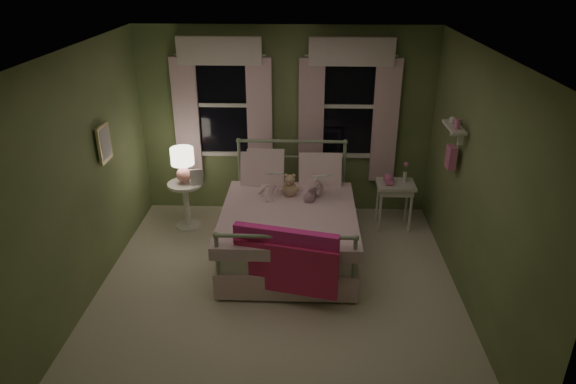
{
  "coord_description": "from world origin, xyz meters",
  "views": [
    {
      "loc": [
        0.29,
        -4.7,
        3.38
      ],
      "look_at": [
        0.1,
        0.47,
        1.0
      ],
      "focal_mm": 32.0,
      "sensor_mm": 36.0,
      "label": 1
    }
  ],
  "objects_px": {
    "teddy_bear": "(290,187)",
    "nightstand_right": "(395,190)",
    "bed": "(289,227)",
    "child_right": "(313,170)",
    "child_left": "(268,169)",
    "nightstand_left": "(186,199)",
    "table_lamp": "(183,162)"
  },
  "relations": [
    {
      "from": "teddy_bear",
      "to": "nightstand_right",
      "type": "relative_size",
      "value": 0.48
    },
    {
      "from": "bed",
      "to": "child_right",
      "type": "height_order",
      "value": "child_right"
    },
    {
      "from": "child_right",
      "to": "nightstand_right",
      "type": "xyz_separation_m",
      "value": [
        1.11,
        0.33,
        -0.4
      ]
    },
    {
      "from": "child_right",
      "to": "nightstand_left",
      "type": "distance_m",
      "value": 1.79
    },
    {
      "from": "nightstand_right",
      "to": "nightstand_left",
      "type": "bearing_deg",
      "value": -177.85
    },
    {
      "from": "child_right",
      "to": "teddy_bear",
      "type": "xyz_separation_m",
      "value": [
        -0.28,
        -0.16,
        -0.16
      ]
    },
    {
      "from": "child_left",
      "to": "table_lamp",
      "type": "xyz_separation_m",
      "value": [
        -1.13,
        0.22,
        0.0
      ]
    },
    {
      "from": "child_left",
      "to": "teddy_bear",
      "type": "relative_size",
      "value": 2.48
    },
    {
      "from": "nightstand_right",
      "to": "teddy_bear",
      "type": "bearing_deg",
      "value": -160.67
    },
    {
      "from": "child_right",
      "to": "table_lamp",
      "type": "xyz_separation_m",
      "value": [
        -1.69,
        0.22,
        0.01
      ]
    },
    {
      "from": "child_right",
      "to": "child_left",
      "type": "bearing_deg",
      "value": 10.79
    },
    {
      "from": "bed",
      "to": "child_right",
      "type": "distance_m",
      "value": 0.77
    },
    {
      "from": "child_right",
      "to": "teddy_bear",
      "type": "relative_size",
      "value": 2.44
    },
    {
      "from": "teddy_bear",
      "to": "nightstand_left",
      "type": "bearing_deg",
      "value": 164.84
    },
    {
      "from": "child_left",
      "to": "nightstand_left",
      "type": "height_order",
      "value": "child_left"
    },
    {
      "from": "child_right",
      "to": "nightstand_left",
      "type": "xyz_separation_m",
      "value": [
        -1.69,
        0.22,
        -0.53
      ]
    },
    {
      "from": "child_right",
      "to": "teddy_bear",
      "type": "height_order",
      "value": "child_right"
    },
    {
      "from": "child_left",
      "to": "nightstand_left",
      "type": "distance_m",
      "value": 1.27
    },
    {
      "from": "nightstand_left",
      "to": "child_left",
      "type": "bearing_deg",
      "value": -11.2
    },
    {
      "from": "bed",
      "to": "child_right",
      "type": "bearing_deg",
      "value": 56.58
    },
    {
      "from": "bed",
      "to": "child_left",
      "type": "distance_m",
      "value": 0.77
    },
    {
      "from": "table_lamp",
      "to": "teddy_bear",
      "type": "bearing_deg",
      "value": -15.16
    },
    {
      "from": "bed",
      "to": "nightstand_left",
      "type": "distance_m",
      "value": 1.55
    },
    {
      "from": "child_right",
      "to": "table_lamp",
      "type": "bearing_deg",
      "value": 3.25
    },
    {
      "from": "child_right",
      "to": "nightstand_left",
      "type": "relative_size",
      "value": 1.17
    },
    {
      "from": "table_lamp",
      "to": "nightstand_right",
      "type": "xyz_separation_m",
      "value": [
        2.8,
        0.1,
        -0.4
      ]
    },
    {
      "from": "nightstand_right",
      "to": "table_lamp",
      "type": "bearing_deg",
      "value": -177.85
    },
    {
      "from": "bed",
      "to": "table_lamp",
      "type": "bearing_deg",
      "value": 154.96
    },
    {
      "from": "nightstand_right",
      "to": "bed",
      "type": "bearing_deg",
      "value": -151.37
    },
    {
      "from": "teddy_bear",
      "to": "nightstand_right",
      "type": "xyz_separation_m",
      "value": [
        1.39,
        0.49,
        -0.24
      ]
    },
    {
      "from": "teddy_bear",
      "to": "child_right",
      "type": "bearing_deg",
      "value": 29.5
    },
    {
      "from": "bed",
      "to": "teddy_bear",
      "type": "xyz_separation_m",
      "value": [
        0.01,
        0.27,
        0.42
      ]
    }
  ]
}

